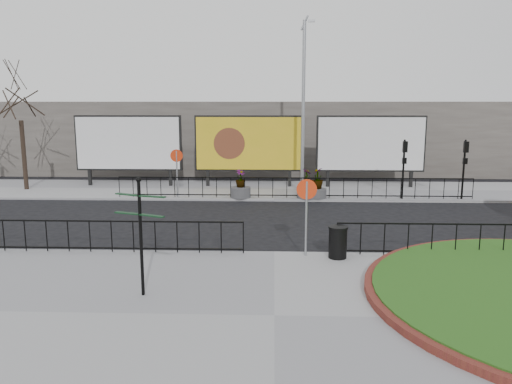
{
  "coord_description": "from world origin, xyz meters",
  "views": [
    {
      "loc": [
        -0.04,
        -15.78,
        4.94
      ],
      "look_at": [
        -0.66,
        1.49,
        1.83
      ],
      "focal_mm": 35.0,
      "sensor_mm": 36.0,
      "label": 1
    }
  ],
  "objects_px": {
    "planter_c": "(317,186)",
    "fingerpost_sign": "(140,225)",
    "litter_bin": "(338,242)",
    "billboard_mid": "(248,144)",
    "lamp_post": "(303,105)",
    "planter_b": "(307,188)",
    "planter_a": "(241,188)"
  },
  "relations": [
    {
      "from": "lamp_post",
      "to": "planter_b",
      "type": "bearing_deg",
      "value": -84.29
    },
    {
      "from": "fingerpost_sign",
      "to": "planter_c",
      "type": "bearing_deg",
      "value": 91.09
    },
    {
      "from": "billboard_mid",
      "to": "litter_bin",
      "type": "bearing_deg",
      "value": -75.59
    },
    {
      "from": "lamp_post",
      "to": "billboard_mid",
      "type": "bearing_deg",
      "value": 146.75
    },
    {
      "from": "billboard_mid",
      "to": "lamp_post",
      "type": "xyz_separation_m",
      "value": [
        3.01,
        -1.97,
        2.23
      ]
    },
    {
      "from": "litter_bin",
      "to": "planter_b",
      "type": "height_order",
      "value": "planter_b"
    },
    {
      "from": "litter_bin",
      "to": "billboard_mid",
      "type": "bearing_deg",
      "value": 104.41
    },
    {
      "from": "planter_c",
      "to": "litter_bin",
      "type": "bearing_deg",
      "value": -91.22
    },
    {
      "from": "planter_c",
      "to": "billboard_mid",
      "type": "bearing_deg",
      "value": 136.01
    },
    {
      "from": "billboard_mid",
      "to": "fingerpost_sign",
      "type": "xyz_separation_m",
      "value": [
        -1.84,
        -16.84,
        -0.65
      ]
    },
    {
      "from": "billboard_mid",
      "to": "planter_b",
      "type": "distance_m",
      "value": 5.16
    },
    {
      "from": "planter_b",
      "to": "lamp_post",
      "type": "bearing_deg",
      "value": 95.71
    },
    {
      "from": "planter_b",
      "to": "planter_a",
      "type": "bearing_deg",
      "value": 180.0
    },
    {
      "from": "billboard_mid",
      "to": "lamp_post",
      "type": "bearing_deg",
      "value": -33.25
    },
    {
      "from": "planter_a",
      "to": "planter_b",
      "type": "bearing_deg",
      "value": 0.0
    },
    {
      "from": "litter_bin",
      "to": "fingerpost_sign",
      "type": "bearing_deg",
      "value": -148.47
    },
    {
      "from": "fingerpost_sign",
      "to": "planter_b",
      "type": "xyz_separation_m",
      "value": [
        5.0,
        13.27,
        -1.3
      ]
    },
    {
      "from": "lamp_post",
      "to": "fingerpost_sign",
      "type": "bearing_deg",
      "value": -108.05
    },
    {
      "from": "billboard_mid",
      "to": "planter_c",
      "type": "height_order",
      "value": "billboard_mid"
    },
    {
      "from": "lamp_post",
      "to": "planter_c",
      "type": "xyz_separation_m",
      "value": [
        0.69,
        -1.6,
        -4.09
      ]
    },
    {
      "from": "lamp_post",
      "to": "litter_bin",
      "type": "relative_size",
      "value": 9.1
    },
    {
      "from": "billboard_mid",
      "to": "planter_c",
      "type": "distance_m",
      "value": 5.47
    },
    {
      "from": "planter_c",
      "to": "fingerpost_sign",
      "type": "bearing_deg",
      "value": -112.65
    },
    {
      "from": "lamp_post",
      "to": "planter_c",
      "type": "relative_size",
      "value": 5.93
    },
    {
      "from": "planter_b",
      "to": "planter_c",
      "type": "xyz_separation_m",
      "value": [
        0.53,
        0.0,
        0.08
      ]
    },
    {
      "from": "billboard_mid",
      "to": "litter_bin",
      "type": "distance_m",
      "value": 14.15
    },
    {
      "from": "fingerpost_sign",
      "to": "planter_c",
      "type": "distance_m",
      "value": 14.43
    },
    {
      "from": "litter_bin",
      "to": "planter_c",
      "type": "height_order",
      "value": "planter_c"
    },
    {
      "from": "billboard_mid",
      "to": "litter_bin",
      "type": "relative_size",
      "value": 6.11
    },
    {
      "from": "lamp_post",
      "to": "planter_b",
      "type": "xyz_separation_m",
      "value": [
        0.16,
        -1.6,
        -4.18
      ]
    },
    {
      "from": "billboard_mid",
      "to": "planter_b",
      "type": "xyz_separation_m",
      "value": [
        3.17,
        -3.57,
        -1.95
      ]
    },
    {
      "from": "billboard_mid",
      "to": "planter_a",
      "type": "xyz_separation_m",
      "value": [
        -0.23,
        -3.57,
        -2.0
      ]
    }
  ]
}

